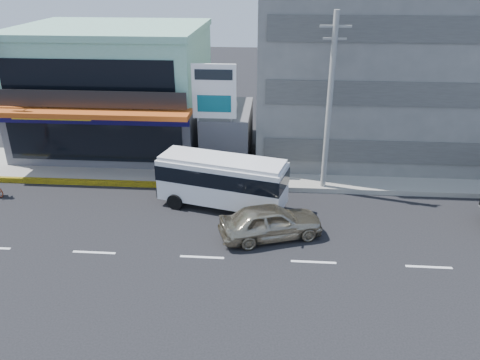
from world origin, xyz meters
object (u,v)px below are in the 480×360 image
Objects in this scene: minibus at (222,178)px; utility_pole_near at (329,105)px; concrete_building at (381,48)px; billboard at (214,98)px; satellite_dish at (226,112)px; sedan at (271,222)px; shop_building at (117,91)px.

utility_pole_near is at bearing 23.95° from minibus.
billboard is at bearing -151.08° from concrete_building.
minibus is (-5.61, -2.49, -3.45)m from utility_pole_near.
satellite_dish reaches higher than sedan.
shop_building is 12.54m from minibus.
billboard is at bearing -105.52° from satellite_dish.
satellite_dish is at bearing 0.07° from sedan.
minibus is at bearing 23.78° from sedan.
shop_building is 1.80× the size of billboard.
utility_pole_near is 7.04m from minibus.
minibus is (0.39, -6.09, -1.87)m from satellite_dish.
billboard is 0.69× the size of utility_pole_near.
sedan is at bearing -47.22° from shop_building.
satellite_dish is at bearing 74.48° from billboard.
satellite_dish is 0.22× the size of billboard.
satellite_dish reaches higher than minibus.
shop_building is 8.27× the size of satellite_dish.
utility_pole_near is (6.00, -3.60, 1.57)m from satellite_dish.
minibus is (8.39, -9.04, -2.30)m from shop_building.
billboard reaches higher than sedan.
billboard reaches higher than satellite_dish.
sedan is (-2.95, -5.40, -4.31)m from utility_pole_near.
utility_pole_near reaches higher than sedan.
utility_pole_near reaches higher than billboard.
shop_building is at bearing 154.94° from utility_pole_near.
shop_building is 1.24× the size of utility_pole_near.
satellite_dish is 6.38m from minibus.
billboard is at bearing -32.32° from shop_building.
minibus is at bearing -47.12° from shop_building.
minibus is at bearing -78.25° from billboard.
concrete_building is 14.91m from minibus.
sedan is at bearing -118.13° from concrete_building.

